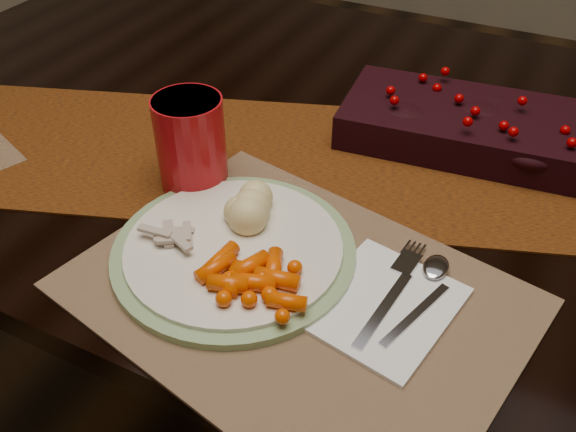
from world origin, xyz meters
The scene contains 13 objects.
floor centered at (0.00, 0.00, 0.00)m, with size 5.00×5.00×0.00m, color black.
dining_table centered at (0.00, 0.00, 0.38)m, with size 1.80×1.00×0.75m, color black.
table_runner centered at (0.05, -0.05, 0.75)m, with size 1.59×0.33×0.00m, color black.
centerpiece centered at (0.14, 0.06, 0.79)m, with size 0.36×0.18×0.07m, color black, non-canonical shape.
placemat_main centered at (0.05, -0.33, 0.75)m, with size 0.48×0.35×0.00m, color #9D6F57.
dinner_plate centered at (-0.04, -0.31, 0.76)m, with size 0.29×0.29×0.02m, color white.
baby_carrots centered at (0.01, -0.36, 0.78)m, with size 0.11×0.09×0.02m, color #E84900, non-canonical shape.
mashed_potatoes centered at (-0.05, -0.26, 0.79)m, with size 0.09×0.08×0.05m, color beige, non-canonical shape.
turkey_shreds centered at (-0.11, -0.33, 0.78)m, with size 0.07×0.06×0.02m, color gray, non-canonical shape.
napkin centered at (0.15, -0.31, 0.76)m, with size 0.14×0.16×0.01m, color white.
fork centered at (0.15, -0.30, 0.76)m, with size 0.02×0.16×0.00m, color silver, non-canonical shape.
spoon centered at (0.18, -0.29, 0.76)m, with size 0.03×0.15×0.00m, color silver, non-canonical shape.
red_cup centered at (-0.16, -0.21, 0.82)m, with size 0.09×0.09×0.13m, color #B00F16.
Camera 1 is at (0.25, -0.76, 1.25)m, focal length 38.00 mm.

